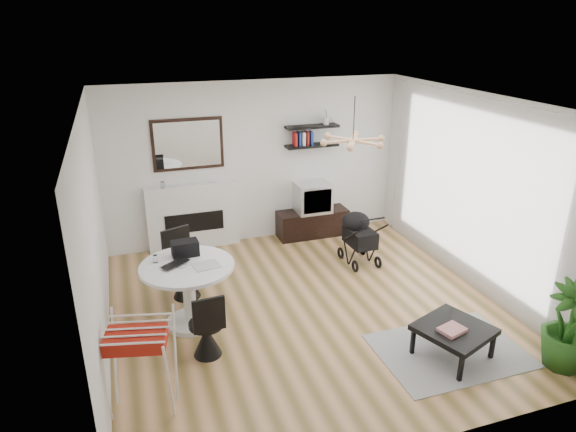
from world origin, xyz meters
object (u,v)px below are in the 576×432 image
object	(u,v)px
stroller	(358,239)
crt_tv	(312,197)
dining_table	(189,285)
drying_rack	(141,367)
coffee_table	(454,330)
fireplace	(193,209)
tv_console	(312,223)
potted_plant	(569,326)

from	to	relation	value
stroller	crt_tv	bearing A→B (deg)	103.01
crt_tv	dining_table	size ratio (longest dim) A/B	0.51
crt_tv	drying_rack	xyz separation A→B (m)	(-3.11, -3.52, -0.22)
coffee_table	crt_tv	bearing A→B (deg)	93.92
stroller	fireplace	bearing A→B (deg)	148.38
tv_console	potted_plant	world-z (taller)	potted_plant
dining_table	coffee_table	size ratio (longest dim) A/B	1.22
drying_rack	potted_plant	world-z (taller)	potted_plant
dining_table	stroller	bearing A→B (deg)	19.18
coffee_table	stroller	bearing A→B (deg)	88.69
tv_console	drying_rack	distance (m)	4.72
crt_tv	coffee_table	world-z (taller)	crt_tv
fireplace	drying_rack	distance (m)	3.83
stroller	potted_plant	bearing A→B (deg)	-73.92
crt_tv	coffee_table	xyz separation A→B (m)	(0.26, -3.75, -0.38)
dining_table	potted_plant	size ratio (longest dim) A/B	1.14
stroller	potted_plant	size ratio (longest dim) A/B	0.88
stroller	potted_plant	xyz separation A→B (m)	(1.00, -3.09, 0.12)
drying_rack	stroller	bearing A→B (deg)	47.71
tv_console	fireplace	bearing A→B (deg)	175.82
crt_tv	stroller	xyz separation A→B (m)	(0.32, -1.19, -0.34)
tv_console	drying_rack	xyz separation A→B (m)	(-3.12, -3.53, 0.27)
crt_tv	dining_table	bearing A→B (deg)	-138.69
tv_console	stroller	world-z (taller)	stroller
stroller	dining_table	bearing A→B (deg)	-162.65
coffee_table	potted_plant	world-z (taller)	potted_plant
tv_console	coffee_table	bearing A→B (deg)	-86.22
drying_rack	coffee_table	world-z (taller)	drying_rack
potted_plant	fireplace	bearing A→B (deg)	127.06
fireplace	coffee_table	distance (m)	4.54
tv_console	stroller	xyz separation A→B (m)	(0.31, -1.20, 0.15)
coffee_table	fireplace	bearing A→B (deg)	120.40
tv_console	crt_tv	world-z (taller)	crt_tv
drying_rack	potted_plant	distance (m)	4.49
fireplace	potted_plant	xyz separation A→B (m)	(3.35, -4.44, -0.18)
potted_plant	coffee_table	bearing A→B (deg)	153.41
fireplace	stroller	size ratio (longest dim) A/B	2.45
fireplace	coffee_table	bearing A→B (deg)	-59.60
drying_rack	stroller	xyz separation A→B (m)	(3.43, 2.33, -0.12)
fireplace	potted_plant	distance (m)	5.56
crt_tv	dining_table	distance (m)	3.27
dining_table	coffee_table	xyz separation A→B (m)	(2.71, -1.60, -0.21)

